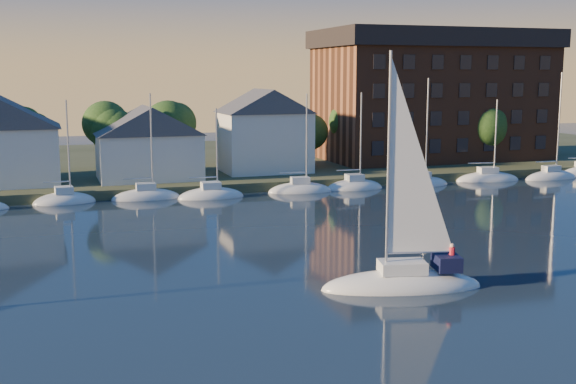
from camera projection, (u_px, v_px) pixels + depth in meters
name	position (u px, v px, depth m)	size (l,w,h in m)	color
shoreline_land	(175.00, 166.00, 99.34)	(160.00, 50.00, 2.00)	#353C23
wooden_dock	(212.00, 192.00, 77.83)	(120.00, 3.00, 1.00)	brown
clubhouse_centre	(148.00, 142.00, 79.78)	(11.55, 8.40, 8.08)	silver
clubhouse_east	(264.00, 130.00, 85.93)	(10.50, 8.40, 9.80)	silver
condo_block	(432.00, 94.00, 99.10)	(31.00, 17.00, 17.40)	brown
tree_line	(207.00, 119.00, 87.59)	(93.40, 5.40, 8.90)	#372719
moored_fleet	(256.00, 193.00, 76.28)	(95.50, 2.40, 12.05)	silver
hero_sailboat	(404.00, 278.00, 42.73)	(10.13, 5.12, 14.97)	silver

